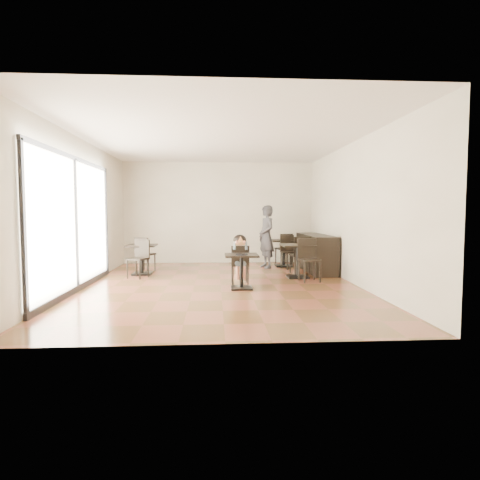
{
  "coord_description": "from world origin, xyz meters",
  "views": [
    {
      "loc": [
        -0.12,
        -8.83,
        1.62
      ],
      "look_at": [
        0.43,
        0.03,
        1.0
      ],
      "focal_mm": 30.0,
      "sensor_mm": 36.0,
      "label": 1
    }
  ],
  "objects": [
    {
      "name": "child",
      "position": [
        0.43,
        0.08,
        0.56
      ],
      "size": [
        0.4,
        0.56,
        1.11
      ],
      "primitive_type": null,
      "color": "slate",
      "rests_on": "child_chair"
    },
    {
      "name": "chair_back_a",
      "position": [
        2.01,
        3.5,
        0.48
      ],
      "size": [
        0.54,
        0.54,
        0.95
      ],
      "primitive_type": null,
      "rotation": [
        0.0,
        0.0,
        3.45
      ],
      "color": "black",
      "rests_on": "floor"
    },
    {
      "name": "plate",
      "position": [
        0.43,
        -0.57,
        0.74
      ],
      "size": [
        0.25,
        0.25,
        0.01
      ],
      "primitive_type": "cylinder",
      "color": "black",
      "rests_on": "child_table"
    },
    {
      "name": "adult_patron",
      "position": [
        1.36,
        2.67,
        0.91
      ],
      "size": [
        0.62,
        0.76,
        1.82
      ],
      "primitive_type": "imported",
      "rotation": [
        0.0,
        0.0,
        -1.26
      ],
      "color": "#3C3C42",
      "rests_on": "floor"
    },
    {
      "name": "service_counter",
      "position": [
        2.65,
        2.0,
        0.5
      ],
      "size": [
        0.6,
        2.4,
        1.0
      ],
      "primitive_type": "cube",
      "color": "black",
      "rests_on": "floor"
    },
    {
      "name": "chair_mid_a",
      "position": [
        2.08,
        1.43,
        0.5
      ],
      "size": [
        0.5,
        0.5,
        0.99
      ],
      "primitive_type": null,
      "rotation": [
        0.0,
        0.0,
        3.27
      ],
      "color": "black",
      "rests_on": "floor"
    },
    {
      "name": "ceiling",
      "position": [
        0.0,
        0.0,
        3.2
      ],
      "size": [
        6.0,
        8.0,
        0.01
      ],
      "primitive_type": "cube",
      "color": "silver",
      "rests_on": "floor"
    },
    {
      "name": "cafe_table_mid",
      "position": [
        1.91,
        0.88,
        0.41
      ],
      "size": [
        0.88,
        0.88,
        0.83
      ],
      "primitive_type": null,
      "rotation": [
        0.0,
        0.0,
        0.13
      ],
      "color": "black",
      "rests_on": "floor"
    },
    {
      "name": "wall_front",
      "position": [
        0.0,
        -4.0,
        1.6
      ],
      "size": [
        6.0,
        0.01,
        3.2
      ],
      "primitive_type": "cube",
      "color": "silver",
      "rests_on": "floor"
    },
    {
      "name": "floor",
      "position": [
        0.0,
        0.0,
        0.0
      ],
      "size": [
        6.0,
        8.0,
        0.01
      ],
      "primitive_type": "cube",
      "color": "brown",
      "rests_on": "ground"
    },
    {
      "name": "chair_back_b",
      "position": [
        2.01,
        2.42,
        0.48
      ],
      "size": [
        0.54,
        0.54,
        0.95
      ],
      "primitive_type": null,
      "rotation": [
        0.0,
        0.0,
        0.31
      ],
      "color": "black",
      "rests_on": "floor"
    },
    {
      "name": "chair_left_b",
      "position": [
        -2.02,
        1.09,
        0.47
      ],
      "size": [
        0.56,
        0.56,
        0.93
      ],
      "primitive_type": null,
      "rotation": [
        0.0,
        0.0,
        -0.43
      ],
      "color": "black",
      "rests_on": "floor"
    },
    {
      "name": "storefront_window",
      "position": [
        -2.97,
        -0.5,
        1.4
      ],
      "size": [
        0.04,
        4.5,
        2.6
      ],
      "primitive_type": "cube",
      "color": "white",
      "rests_on": "floor"
    },
    {
      "name": "wall_right",
      "position": [
        3.0,
        0.0,
        1.6
      ],
      "size": [
        0.01,
        8.0,
        3.2
      ],
      "primitive_type": "cube",
      "color": "silver",
      "rests_on": "floor"
    },
    {
      "name": "cafe_table_back",
      "position": [
        1.93,
        2.97,
        0.4
      ],
      "size": [
        0.94,
        0.94,
        0.79
      ],
      "primitive_type": null,
      "rotation": [
        0.0,
        0.0,
        0.31
      ],
      "color": "black",
      "rests_on": "floor"
    },
    {
      "name": "cafe_table_left",
      "position": [
        -2.02,
        1.64,
        0.39
      ],
      "size": [
        0.98,
        0.98,
        0.78
      ],
      "primitive_type": null,
      "rotation": [
        0.0,
        0.0,
        -0.43
      ],
      "color": "black",
      "rests_on": "floor"
    },
    {
      "name": "chair_mid_b",
      "position": [
        2.08,
        0.33,
        0.5
      ],
      "size": [
        0.5,
        0.5,
        0.99
      ],
      "primitive_type": null,
      "rotation": [
        0.0,
        0.0,
        0.13
      ],
      "color": "black",
      "rests_on": "floor"
    },
    {
      "name": "child_table",
      "position": [
        0.43,
        -0.47,
        0.37
      ],
      "size": [
        0.69,
        0.69,
        0.73
      ],
      "primitive_type": null,
      "color": "black",
      "rests_on": "floor"
    },
    {
      "name": "wall_left",
      "position": [
        -3.0,
        0.0,
        1.6
      ],
      "size": [
        0.01,
        8.0,
        3.2
      ],
      "primitive_type": "cube",
      "color": "silver",
      "rests_on": "floor"
    },
    {
      "name": "wall_back",
      "position": [
        0.0,
        4.0,
        1.6
      ],
      "size": [
        6.0,
        0.01,
        3.2
      ],
      "primitive_type": "cube",
      "color": "silver",
      "rests_on": "floor"
    },
    {
      "name": "child_chair",
      "position": [
        0.43,
        0.08,
        0.44
      ],
      "size": [
        0.4,
        0.4,
        0.88
      ],
      "primitive_type": null,
      "rotation": [
        0.0,
        0.0,
        3.14
      ],
      "color": "black",
      "rests_on": "floor"
    },
    {
      "name": "pizza_slice",
      "position": [
        0.43,
        -0.11,
        0.96
      ],
      "size": [
        0.26,
        0.2,
        0.06
      ],
      "primitive_type": null,
      "color": "tan",
      "rests_on": "child"
    },
    {
      "name": "chair_left_a",
      "position": [
        -2.02,
        2.19,
        0.47
      ],
      "size": [
        0.56,
        0.56,
        0.93
      ],
      "primitive_type": null,
      "rotation": [
        0.0,
        0.0,
        2.71
      ],
      "color": "black",
      "rests_on": "floor"
    }
  ]
}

